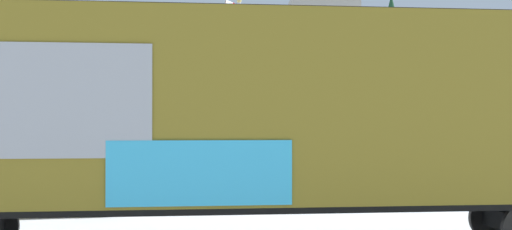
% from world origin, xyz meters
% --- Properties ---
extents(freight_car, '(17.58, 4.07, 4.70)m').
position_xyz_m(freight_car, '(-0.51, -0.00, 2.66)').
color(freight_car, olive).
rests_on(freight_car, ground_plane).
extents(flagpole, '(0.79, 1.25, 7.20)m').
position_xyz_m(flagpole, '(1.08, 12.77, 4.58)').
color(flagpole, silver).
rests_on(flagpole, ground_plane).
extents(hillside, '(127.34, 43.28, 16.16)m').
position_xyz_m(hillside, '(-0.01, 63.97, 6.04)').
color(hillside, silver).
rests_on(hillside, ground_plane).
extents(parked_car_tan, '(4.64, 2.05, 1.67)m').
position_xyz_m(parked_car_tan, '(-5.14, 6.26, 0.84)').
color(parked_car_tan, '#9E8966').
rests_on(parked_car_tan, ground_plane).
extents(parked_car_white, '(4.67, 1.99, 1.63)m').
position_xyz_m(parked_car_white, '(0.53, 6.49, 0.81)').
color(parked_car_white, silver).
rests_on(parked_car_white, ground_plane).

